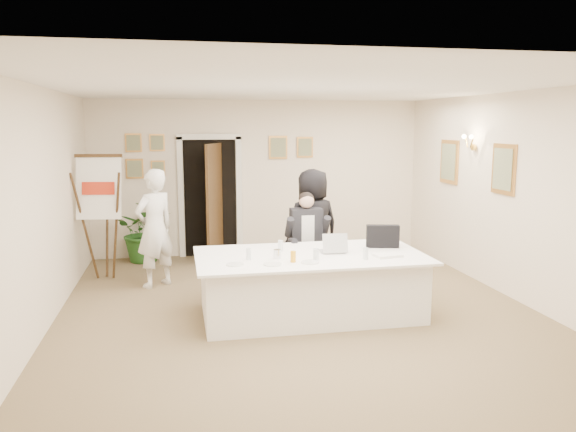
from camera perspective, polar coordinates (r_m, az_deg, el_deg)
The scene contains 28 objects.
floor at distance 7.21m, azimuth 1.19°, elevation -9.84°, with size 7.00×7.00×0.00m, color brown.
ceiling at distance 6.83m, azimuth 1.27°, elevation 12.96°, with size 6.00×7.00×0.02m, color white.
wall_back at distance 10.30m, azimuth -2.95°, elevation 3.91°, with size 6.00×0.10×2.80m, color white.
wall_front at distance 3.60m, azimuth 13.30°, elevation -6.42°, with size 6.00×0.10×2.80m, color white.
wall_left at distance 6.90m, azimuth -23.92°, elevation 0.47°, with size 0.10×7.00×2.80m, color white.
wall_right at distance 8.07m, azimuth 22.54°, elevation 1.72°, with size 0.10×7.00×2.80m, color white.
doorway at distance 10.08m, azimuth -7.76°, elevation 1.67°, with size 1.14×0.86×2.20m.
pictures_back_wall at distance 10.16m, azimuth -7.44°, elevation 6.31°, with size 3.40×0.06×0.80m, color #C88F44, non-canonical shape.
pictures_right_wall at distance 9.04m, azimuth 18.32°, elevation 4.93°, with size 0.06×2.20×0.80m, color #C88F44, non-canonical shape.
wall_sconce at distance 8.99m, azimuth 18.04°, elevation 7.16°, with size 0.20×0.30×0.24m, color gold, non-canonical shape.
conference_table at distance 7.05m, azimuth 2.26°, elevation -6.94°, with size 2.82×1.50×0.78m.
seated_man at distance 8.06m, azimuth 1.92°, elevation -2.51°, with size 0.61×0.65×1.43m, color black, non-canonical shape.
flip_chart at distance 8.97m, azimuth -18.32°, elevation -0.75°, with size 0.68×0.46×1.89m.
standing_man at distance 8.39m, azimuth -13.39°, elevation -1.23°, with size 0.63×0.42×1.73m, color white.
standing_woman at distance 8.42m, azimuth 2.52°, elevation -1.01°, with size 0.84×0.55×1.72m, color black.
potted_palm at distance 10.04m, azimuth -14.28°, elevation -1.46°, with size 0.98×0.85×1.09m, color #23561C.
laptop at distance 7.07m, azimuth 4.56°, elevation -2.57°, with size 0.31×0.34×0.28m, color #B7BABC, non-canonical shape.
laptop_bag at distance 7.41m, azimuth 9.60°, elevation -2.05°, with size 0.42×0.12×0.29m, color black.
paper_stack at distance 6.94m, azimuth 10.06°, elevation -3.94°, with size 0.32×0.22×0.03m, color white.
plate_left at distance 6.45m, azimuth -5.39°, elevation -4.92°, with size 0.21×0.21×0.01m, color white.
plate_mid at distance 6.43m, azimuth -1.58°, elevation -4.92°, with size 0.21×0.21×0.01m, color white.
plate_near at distance 6.53m, azimuth 2.25°, elevation -4.71°, with size 0.21×0.21×0.01m, color white.
glass_a at distance 6.68m, azimuth -4.02°, elevation -3.87°, with size 0.06×0.06×0.14m, color silver.
glass_b at distance 6.64m, azimuth 2.87°, elevation -3.93°, with size 0.07×0.07×0.14m, color silver.
glass_c at distance 6.75m, azimuth 7.90°, elevation -3.79°, with size 0.06×0.06×0.14m, color silver.
glass_d at distance 7.11m, azimuth -0.77°, elevation -3.03°, with size 0.07×0.07×0.14m, color silver.
oj_glass at distance 6.55m, azimuth 0.53°, elevation -4.16°, with size 0.07×0.07×0.13m, color orange.
steel_jug at distance 6.72m, azimuth -1.11°, elevation -3.88°, with size 0.09×0.09×0.11m, color silver.
Camera 1 is at (-1.46, -6.65, 2.36)m, focal length 35.00 mm.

